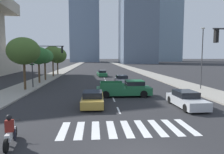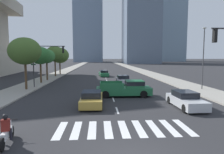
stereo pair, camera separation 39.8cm
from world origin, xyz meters
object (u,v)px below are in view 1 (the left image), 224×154
object	(u,v)px
street_tree_second	(39,56)
motorcycle_lead	(10,133)
pickup_truck	(126,89)
sedan_silver_2	(122,80)
sedan_gold_3	(93,99)
street_lamp_east	(202,54)
street_tree_third	(45,56)
street_tree_fifth	(57,55)
sedan_green_0	(102,73)
street_tree_nearest	(24,51)
sedan_silver_1	(186,100)
street_tree_fourth	(53,54)
traffic_signal_far	(44,57)

from	to	relation	value
street_tree_second	motorcycle_lead	bearing A→B (deg)	-78.37
pickup_truck	sedan_silver_2	distance (m)	10.45
sedan_silver_2	sedan_gold_3	bearing A→B (deg)	-17.88
street_lamp_east	street_tree_third	bearing A→B (deg)	152.30
motorcycle_lead	street_tree_fifth	xyz separation A→B (m)	(-4.57, 37.83, 3.88)
street_lamp_east	sedan_green_0	bearing A→B (deg)	122.35
street_lamp_east	sedan_silver_2	bearing A→B (deg)	141.92
street_tree_second	street_tree_third	bearing A→B (deg)	90.00
sedan_green_0	street_lamp_east	size ratio (longest dim) A/B	0.65
pickup_truck	street_tree_fifth	distance (m)	29.36
sedan_green_0	street_tree_fifth	bearing A→B (deg)	59.70
street_tree_third	street_tree_fifth	distance (m)	11.85
sedan_silver_2	street_tree_fifth	distance (m)	21.01
pickup_truck	street_tree_second	bearing A→B (deg)	137.85
motorcycle_lead	street_tree_nearest	size ratio (longest dim) A/B	0.34
sedan_silver_2	street_tree_nearest	distance (m)	14.67
sedan_gold_3	street_tree_nearest	world-z (taller)	street_tree_nearest
street_tree_nearest	street_tree_fifth	distance (m)	22.07
street_lamp_east	street_tree_nearest	world-z (taller)	street_lamp_east
sedan_silver_1	sedan_gold_3	world-z (taller)	sedan_silver_1
motorcycle_lead	street_tree_third	size ratio (longest dim) A/B	0.41
sedan_green_0	sedan_silver_1	size ratio (longest dim) A/B	1.09
motorcycle_lead	street_lamp_east	distance (m)	22.89
motorcycle_lead	street_tree_fifth	world-z (taller)	street_tree_fifth
pickup_truck	street_lamp_east	distance (m)	11.16
sedan_gold_3	street_lamp_east	world-z (taller)	street_lamp_east
sedan_green_0	sedan_silver_2	distance (m)	11.83
pickup_truck	street_tree_fourth	bearing A→B (deg)	119.61
motorcycle_lead	sedan_gold_3	distance (m)	8.24
sedan_silver_2	street_tree_third	size ratio (longest dim) A/B	0.85
street_tree_fourth	traffic_signal_far	bearing A→B (deg)	-82.68
traffic_signal_far	street_tree_fifth	size ratio (longest dim) A/B	0.95
sedan_silver_1	street_lamp_east	world-z (taller)	street_lamp_east
street_lamp_east	street_tree_fifth	distance (m)	31.91
sedan_silver_1	street_tree_third	xyz separation A→B (m)	(-16.04, 19.74, 3.61)
sedan_silver_1	street_tree_fifth	bearing A→B (deg)	-154.35
street_tree_third	street_tree_fifth	world-z (taller)	street_tree_fifth
sedan_silver_1	street_lamp_east	size ratio (longest dim) A/B	0.59
sedan_green_0	sedan_silver_2	xyz separation A→B (m)	(2.74, -11.51, -0.03)
sedan_silver_2	street_tree_fifth	xyz separation A→B (m)	(-12.77, 16.22, 3.88)
street_tree_nearest	street_tree_third	distance (m)	10.24
sedan_silver_2	street_lamp_east	size ratio (longest dim) A/B	0.60
sedan_gold_3	sedan_green_0	bearing A→B (deg)	-2.61
street_tree_third	street_tree_fourth	bearing A→B (deg)	90.00
motorcycle_lead	sedan_gold_3	xyz separation A→B (m)	(3.78, 7.32, 0.01)
sedan_silver_2	sedan_silver_1	bearing A→B (deg)	11.35
sedan_silver_1	street_tree_fourth	xyz separation A→B (m)	(-16.04, 26.44, 4.13)
traffic_signal_far	street_tree_fifth	distance (m)	20.39
street_tree_third	street_tree_fifth	bearing A→B (deg)	90.00
street_tree_nearest	street_tree_fourth	distance (m)	16.92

